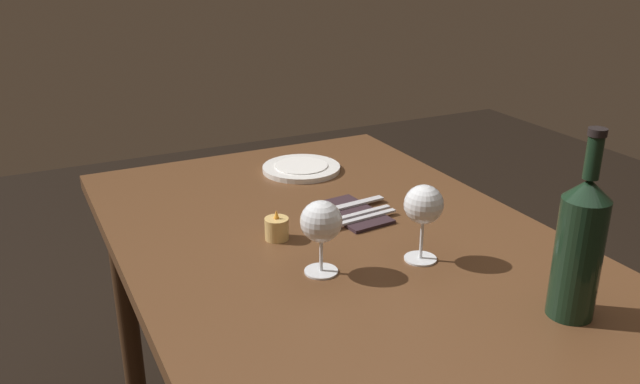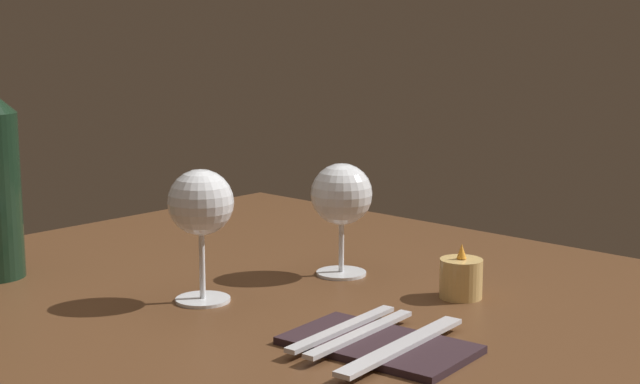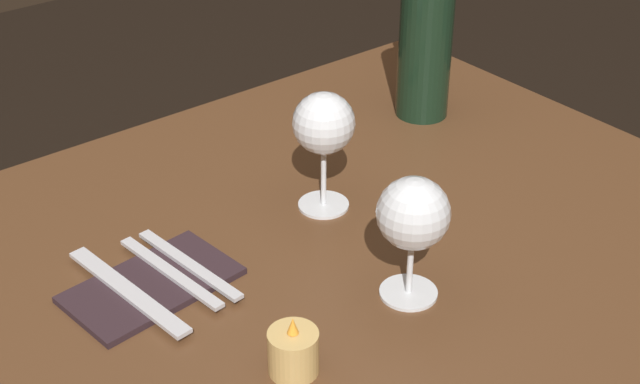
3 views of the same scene
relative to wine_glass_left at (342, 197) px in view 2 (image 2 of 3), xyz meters
name	(u,v)px [view 2 (image 2 of 3)]	position (x,y,z in m)	size (l,w,h in m)	color
wine_glass_left	(342,197)	(0.00, 0.00, 0.00)	(0.08, 0.08, 0.15)	white
wine_glass_right	(201,206)	(-0.04, -0.20, 0.01)	(0.08, 0.08, 0.16)	white
votive_candle	(461,279)	(0.18, 0.02, -0.08)	(0.05, 0.05, 0.07)	#DBB266
folded_napkin	(379,345)	(0.22, -0.19, -0.10)	(0.20, 0.13, 0.01)	#2D1E23
fork_inner	(360,334)	(0.20, -0.19, -0.09)	(0.03, 0.18, 0.00)	silver
fork_outer	(342,328)	(0.17, -0.19, -0.09)	(0.03, 0.18, 0.00)	silver
table_knife	(402,346)	(0.25, -0.19, -0.09)	(0.04, 0.21, 0.00)	silver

